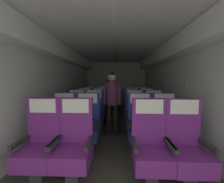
% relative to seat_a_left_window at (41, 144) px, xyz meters
% --- Properties ---
extents(ground, '(3.34, 7.61, 0.02)m').
position_rel_seat_a_left_window_xyz_m(ground, '(1.01, 1.94, -0.47)').
color(ground, '#3D3833').
extents(fuselage_shell, '(3.22, 7.26, 2.32)m').
position_rel_seat_a_left_window_xyz_m(fuselage_shell, '(1.01, 2.21, 1.19)').
color(fuselage_shell, silver).
rests_on(fuselage_shell, ground).
extents(seat_a_left_window, '(0.51, 0.51, 1.10)m').
position_rel_seat_a_left_window_xyz_m(seat_a_left_window, '(0.00, 0.00, 0.00)').
color(seat_a_left_window, '#38383D').
rests_on(seat_a_left_window, ground).
extents(seat_a_left_aisle, '(0.51, 0.51, 1.10)m').
position_rel_seat_a_left_window_xyz_m(seat_a_left_aisle, '(0.48, 0.00, 0.00)').
color(seat_a_left_aisle, '#38383D').
rests_on(seat_a_left_aisle, ground).
extents(seat_a_right_aisle, '(0.51, 0.51, 1.10)m').
position_rel_seat_a_left_window_xyz_m(seat_a_right_aisle, '(2.01, -0.02, 0.00)').
color(seat_a_right_aisle, '#38383D').
rests_on(seat_a_right_aisle, ground).
extents(seat_a_right_window, '(0.51, 0.51, 1.10)m').
position_rel_seat_a_left_window_xyz_m(seat_a_right_window, '(1.53, -0.00, 0.00)').
color(seat_a_right_window, '#38383D').
rests_on(seat_a_right_window, ground).
extents(seat_b_left_window, '(0.51, 0.51, 1.10)m').
position_rel_seat_a_left_window_xyz_m(seat_b_left_window, '(-0.00, 0.84, 0.00)').
color(seat_b_left_window, '#38383D').
rests_on(seat_b_left_window, ground).
extents(seat_b_left_aisle, '(0.51, 0.51, 1.10)m').
position_rel_seat_a_left_window_xyz_m(seat_b_left_aisle, '(0.48, 0.84, 0.00)').
color(seat_b_left_aisle, '#38383D').
rests_on(seat_b_left_aisle, ground).
extents(seat_b_right_aisle, '(0.51, 0.51, 1.10)m').
position_rel_seat_a_left_window_xyz_m(seat_b_right_aisle, '(2.02, 0.85, 0.00)').
color(seat_b_right_aisle, '#38383D').
rests_on(seat_b_right_aisle, ground).
extents(seat_b_right_window, '(0.51, 0.51, 1.10)m').
position_rel_seat_a_left_window_xyz_m(seat_b_right_window, '(1.53, 0.85, 0.00)').
color(seat_b_right_window, '#38383D').
rests_on(seat_b_right_window, ground).
extents(seat_c_left_window, '(0.51, 0.51, 1.10)m').
position_rel_seat_a_left_window_xyz_m(seat_c_left_window, '(0.01, 1.71, 0.00)').
color(seat_c_left_window, '#38383D').
rests_on(seat_c_left_window, ground).
extents(seat_c_left_aisle, '(0.51, 0.51, 1.10)m').
position_rel_seat_a_left_window_xyz_m(seat_c_left_aisle, '(0.47, 1.70, 0.00)').
color(seat_c_left_aisle, '#38383D').
rests_on(seat_c_left_aisle, ground).
extents(seat_c_right_aisle, '(0.51, 0.51, 1.10)m').
position_rel_seat_a_left_window_xyz_m(seat_c_right_aisle, '(2.02, 1.70, 0.00)').
color(seat_c_right_aisle, '#38383D').
rests_on(seat_c_right_aisle, ground).
extents(seat_c_right_window, '(0.51, 0.51, 1.10)m').
position_rel_seat_a_left_window_xyz_m(seat_c_right_window, '(1.54, 1.71, 0.00)').
color(seat_c_right_window, '#38383D').
rests_on(seat_c_right_window, ground).
extents(seat_d_left_window, '(0.51, 0.51, 1.10)m').
position_rel_seat_a_left_window_xyz_m(seat_d_left_window, '(0.01, 2.55, 0.00)').
color(seat_d_left_window, '#38383D').
rests_on(seat_d_left_window, ground).
extents(seat_d_left_aisle, '(0.51, 0.51, 1.10)m').
position_rel_seat_a_left_window_xyz_m(seat_d_left_aisle, '(0.47, 2.55, 0.00)').
color(seat_d_left_aisle, '#38383D').
rests_on(seat_d_left_aisle, ground).
extents(seat_d_right_aisle, '(0.51, 0.51, 1.10)m').
position_rel_seat_a_left_window_xyz_m(seat_d_right_aisle, '(2.02, 2.56, 0.00)').
color(seat_d_right_aisle, '#38383D').
rests_on(seat_d_right_aisle, ground).
extents(seat_d_right_window, '(0.51, 0.51, 1.10)m').
position_rel_seat_a_left_window_xyz_m(seat_d_right_window, '(1.53, 2.56, 0.00)').
color(seat_d_right_window, '#38383D').
rests_on(seat_d_right_window, ground).
extents(seat_e_left_window, '(0.51, 0.51, 1.10)m').
position_rel_seat_a_left_window_xyz_m(seat_e_left_window, '(0.00, 3.41, 0.00)').
color(seat_e_left_window, '#38383D').
rests_on(seat_e_left_window, ground).
extents(seat_e_left_aisle, '(0.51, 0.51, 1.10)m').
position_rel_seat_a_left_window_xyz_m(seat_e_left_aisle, '(0.47, 3.42, 0.00)').
color(seat_e_left_aisle, '#38383D').
rests_on(seat_e_left_aisle, ground).
extents(seat_e_right_aisle, '(0.51, 0.51, 1.10)m').
position_rel_seat_a_left_window_xyz_m(seat_e_right_aisle, '(2.02, 3.40, 0.00)').
color(seat_e_right_aisle, '#38383D').
rests_on(seat_e_right_aisle, ground).
extents(seat_e_right_window, '(0.51, 0.51, 1.10)m').
position_rel_seat_a_left_window_xyz_m(seat_e_right_window, '(1.54, 3.40, 0.00)').
color(seat_e_right_window, '#38383D').
rests_on(seat_e_right_window, ground).
extents(flight_attendant, '(0.43, 0.28, 1.56)m').
position_rel_seat_a_left_window_xyz_m(flight_attendant, '(0.95, 1.61, 0.50)').
color(flight_attendant, black).
rests_on(flight_attendant, ground).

